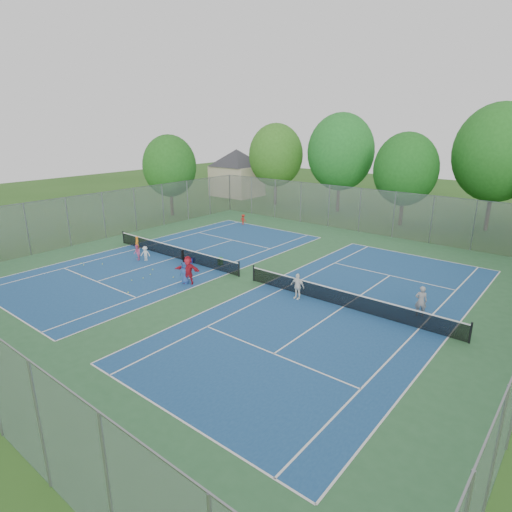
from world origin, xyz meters
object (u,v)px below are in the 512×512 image
(ball_crate, at_px, (191,260))
(ball_hopper, at_px, (220,261))
(net_left, at_px, (174,252))
(net_right, at_px, (344,299))
(instructor, at_px, (421,301))

(ball_crate, xyz_separation_m, ball_hopper, (2.04, 0.87, 0.11))
(ball_crate, bearing_deg, net_left, -177.37)
(net_left, height_order, ball_crate, net_left)
(net_right, relative_size, ball_crate, 32.36)
(net_right, height_order, ball_hopper, net_right)
(net_left, height_order, instructor, instructor)
(net_right, bearing_deg, ball_crate, 179.62)
(net_right, distance_m, ball_crate, 12.26)
(net_left, xyz_separation_m, instructor, (17.60, 1.49, 0.38))
(net_right, height_order, ball_crate, net_right)
(net_right, distance_m, ball_hopper, 10.26)
(ball_hopper, bearing_deg, net_left, -165.95)
(ball_hopper, bearing_deg, net_right, -5.30)
(ball_crate, distance_m, instructor, 15.93)
(ball_hopper, relative_size, instructor, 0.34)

